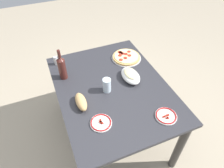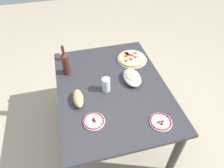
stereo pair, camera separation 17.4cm
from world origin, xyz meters
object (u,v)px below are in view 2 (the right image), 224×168
object	(u,v)px
wine_bottle	(65,63)
water_glass	(106,85)
side_plate_near	(161,122)
bread_loaf	(78,98)
dining_table	(112,96)
pepperoni_pizza	(132,58)
spice_shaker	(62,56)
baked_pasta_dish	(132,77)
side_plate_far	(94,121)

from	to	relation	value
wine_bottle	water_glass	xyz separation A→B (m)	(-0.30, -0.30, -0.06)
side_plate_near	bread_loaf	world-z (taller)	bread_loaf
dining_table	pepperoni_pizza	size ratio (longest dim) A/B	4.16
side_plate_near	spice_shaker	xyz separation A→B (m)	(0.95, 0.64, 0.03)
bread_loaf	pepperoni_pizza	bearing A→B (deg)	-54.44
dining_table	water_glass	distance (m)	0.19
baked_pasta_dish	spice_shaker	bearing A→B (deg)	51.23
water_glass	bread_loaf	size ratio (longest dim) A/B	0.65
dining_table	spice_shaker	xyz separation A→B (m)	(0.50, 0.39, 0.16)
pepperoni_pizza	bread_loaf	distance (m)	0.73
baked_pasta_dish	side_plate_far	world-z (taller)	baked_pasta_dish
pepperoni_pizza	water_glass	bearing A→B (deg)	135.42
baked_pasta_dish	spice_shaker	world-z (taller)	spice_shaker
bread_loaf	spice_shaker	distance (m)	0.60
side_plate_near	water_glass	bearing A→B (deg)	36.18
water_glass	spice_shaker	world-z (taller)	water_glass
dining_table	bread_loaf	world-z (taller)	bread_loaf
water_glass	side_plate_near	xyz separation A→B (m)	(-0.43, -0.31, -0.05)
pepperoni_pizza	side_plate_near	distance (m)	0.78
side_plate_far	water_glass	bearing A→B (deg)	-28.66
baked_pasta_dish	dining_table	bearing A→B (deg)	99.30
bread_loaf	spice_shaker	xyz separation A→B (m)	(0.60, 0.08, 0.01)
water_glass	side_plate_near	bearing A→B (deg)	-143.82
pepperoni_pizza	spice_shaker	bearing A→B (deg)	75.77
baked_pasta_dish	water_glass	distance (m)	0.26
side_plate_near	side_plate_far	distance (m)	0.49
baked_pasta_dish	wine_bottle	distance (m)	0.61
side_plate_near	side_plate_far	bearing A→B (deg)	74.89
dining_table	water_glass	bearing A→B (deg)	115.70
side_plate_far	bread_loaf	distance (m)	0.24
wine_bottle	water_glass	world-z (taller)	wine_bottle
baked_pasta_dish	water_glass	size ratio (longest dim) A/B	1.91
wine_bottle	spice_shaker	world-z (taller)	wine_bottle
bread_loaf	side_plate_far	bearing A→B (deg)	-159.86
pepperoni_pizza	side_plate_far	size ratio (longest dim) A/B	1.84
baked_pasta_dish	water_glass	world-z (taller)	water_glass
side_plate_far	bread_loaf	size ratio (longest dim) A/B	0.84
dining_table	spice_shaker	bearing A→B (deg)	37.87
wine_bottle	spice_shaker	distance (m)	0.23
dining_table	side_plate_near	xyz separation A→B (m)	(-0.46, -0.26, 0.13)
water_glass	spice_shaker	bearing A→B (deg)	32.02
baked_pasta_dish	side_plate_far	distance (m)	0.55
side_plate_far	spice_shaker	distance (m)	0.84
spice_shaker	dining_table	bearing A→B (deg)	-142.13
side_plate_far	bread_loaf	world-z (taller)	bread_loaf
baked_pasta_dish	side_plate_far	size ratio (longest dim) A/B	1.47
wine_bottle	side_plate_far	size ratio (longest dim) A/B	1.82
pepperoni_pizza	side_plate_far	distance (m)	0.83
pepperoni_pizza	water_glass	xyz separation A→B (m)	(-0.35, 0.35, 0.05)
pepperoni_pizza	spice_shaker	xyz separation A→B (m)	(0.17, 0.68, 0.03)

